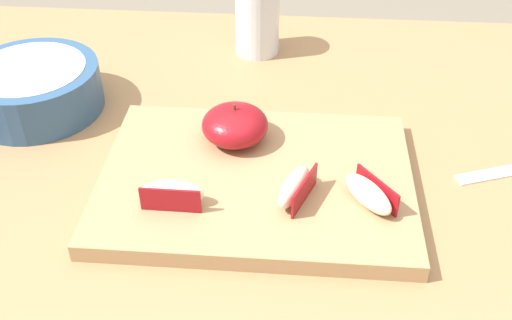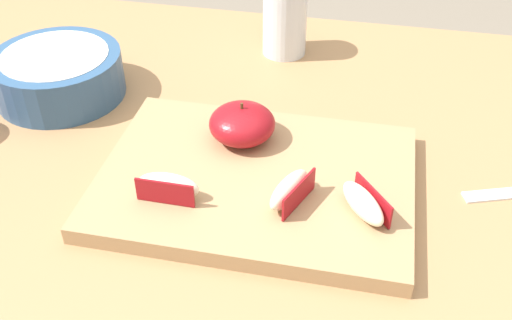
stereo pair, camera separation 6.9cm
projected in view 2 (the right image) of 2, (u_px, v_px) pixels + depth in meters
The scene contains 8 objects.
dining_table at pixel (282, 228), 0.82m from camera, with size 1.33×0.83×0.78m.
cutting_board at pixel (256, 181), 0.71m from camera, with size 0.36×0.26×0.02m.
apple_half_skin_up at pixel (242, 124), 0.74m from camera, with size 0.08×0.08×0.05m.
apple_wedge_near_knife at pixel (168, 186), 0.66m from camera, with size 0.07×0.03×0.03m.
apple_wedge_front at pixel (290, 190), 0.65m from camera, with size 0.05×0.07×0.03m.
apple_wedge_back at pixel (364, 203), 0.64m from camera, with size 0.06×0.07×0.03m.
ceramic_fruit_bowl at pixel (58, 74), 0.85m from camera, with size 0.18×0.18×0.06m.
drinking_glass_water at pixel (285, 21), 0.94m from camera, with size 0.07×0.07×0.10m.
Camera 2 is at (0.09, -0.58, 1.24)m, focal length 42.91 mm.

